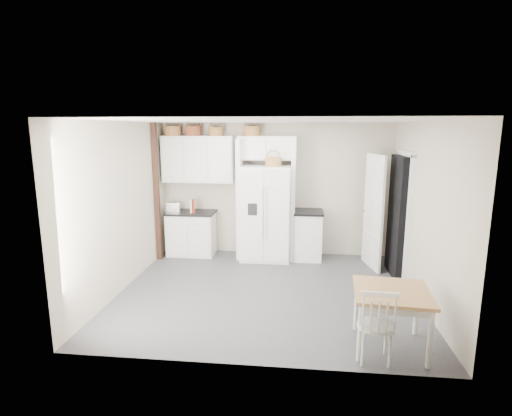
# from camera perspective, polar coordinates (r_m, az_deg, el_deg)

# --- Properties ---
(floor) EXTENTS (4.50, 4.50, 0.00)m
(floor) POSITION_cam_1_polar(r_m,az_deg,el_deg) (6.35, 1.53, -11.78)
(floor) COLOR #37363D
(floor) RESTS_ON ground
(ceiling) EXTENTS (4.50, 4.50, 0.00)m
(ceiling) POSITION_cam_1_polar(r_m,az_deg,el_deg) (5.85, 1.66, 12.37)
(ceiling) COLOR white
(ceiling) RESTS_ON wall_back
(wall_back) EXTENTS (4.50, 0.00, 4.50)m
(wall_back) POSITION_cam_1_polar(r_m,az_deg,el_deg) (7.93, 2.76, 2.65)
(wall_back) COLOR #BCB2A2
(wall_back) RESTS_ON floor
(wall_left) EXTENTS (0.00, 4.00, 4.00)m
(wall_left) POSITION_cam_1_polar(r_m,az_deg,el_deg) (6.54, -18.47, 0.22)
(wall_left) COLOR #BCB2A2
(wall_left) RESTS_ON floor
(wall_right) EXTENTS (0.00, 4.00, 4.00)m
(wall_right) POSITION_cam_1_polar(r_m,az_deg,el_deg) (6.21, 22.77, -0.65)
(wall_right) COLOR #BCB2A2
(wall_right) RESTS_ON floor
(refrigerator) EXTENTS (0.93, 0.75, 1.81)m
(refrigerator) POSITION_cam_1_polar(r_m,az_deg,el_deg) (7.64, 1.44, -0.70)
(refrigerator) COLOR white
(refrigerator) RESTS_ON floor
(base_cab_left) EXTENTS (0.91, 0.57, 0.84)m
(base_cab_left) POSITION_cam_1_polar(r_m,az_deg,el_deg) (8.09, -9.18, -3.69)
(base_cab_left) COLOR silver
(base_cab_left) RESTS_ON floor
(base_cab_right) EXTENTS (0.51, 0.62, 0.90)m
(base_cab_right) POSITION_cam_1_polar(r_m,az_deg,el_deg) (7.80, 7.42, -3.95)
(base_cab_right) COLOR silver
(base_cab_right) RESTS_ON floor
(dining_table) EXTENTS (0.90, 0.90, 0.69)m
(dining_table) POSITION_cam_1_polar(r_m,az_deg,el_deg) (4.99, 18.62, -14.77)
(dining_table) COLOR olive
(dining_table) RESTS_ON floor
(windsor_chair) EXTENTS (0.41, 0.38, 0.81)m
(windsor_chair) POSITION_cam_1_polar(r_m,az_deg,el_deg) (4.66, 16.72, -15.82)
(windsor_chair) COLOR silver
(windsor_chair) RESTS_ON floor
(counter_left) EXTENTS (0.94, 0.61, 0.04)m
(counter_left) POSITION_cam_1_polar(r_m,az_deg,el_deg) (7.99, -9.28, -0.64)
(counter_left) COLOR black
(counter_left) RESTS_ON base_cab_left
(counter_right) EXTENTS (0.55, 0.66, 0.04)m
(counter_right) POSITION_cam_1_polar(r_m,az_deg,el_deg) (7.69, 7.51, -0.55)
(counter_right) COLOR black
(counter_right) RESTS_ON base_cab_right
(toaster) EXTENTS (0.28, 0.18, 0.18)m
(toaster) POSITION_cam_1_polar(r_m,az_deg,el_deg) (8.05, -11.73, 0.16)
(toaster) COLOR silver
(toaster) RESTS_ON counter_left
(cookbook_red) EXTENTS (0.08, 0.17, 0.25)m
(cookbook_red) POSITION_cam_1_polar(r_m,az_deg,el_deg) (7.86, -8.90, 0.25)
(cookbook_red) COLOR #9F2213
(cookbook_red) RESTS_ON counter_left
(cookbook_cream) EXTENTS (0.06, 0.18, 0.26)m
(cookbook_cream) POSITION_cam_1_polar(r_m,az_deg,el_deg) (7.87, -9.21, 0.30)
(cookbook_cream) COLOR beige
(cookbook_cream) RESTS_ON counter_left
(basket_upper_a) EXTENTS (0.32, 0.32, 0.18)m
(basket_upper_a) POSITION_cam_1_polar(r_m,az_deg,el_deg) (8.04, -11.79, 10.72)
(basket_upper_a) COLOR #9A5D36
(basket_upper_a) RESTS_ON upper_cabinet
(basket_upper_b) EXTENTS (0.32, 0.32, 0.19)m
(basket_upper_b) POSITION_cam_1_polar(r_m,az_deg,el_deg) (7.93, -8.99, 10.83)
(basket_upper_b) COLOR brown
(basket_upper_b) RESTS_ON upper_cabinet
(basket_upper_c) EXTENTS (0.28, 0.28, 0.16)m
(basket_upper_c) POSITION_cam_1_polar(r_m,az_deg,el_deg) (7.82, -5.78, 10.81)
(basket_upper_c) COLOR #9A5D36
(basket_upper_c) RESTS_ON upper_cabinet
(basket_bridge_a) EXTENTS (0.32, 0.32, 0.18)m
(basket_bridge_a) POSITION_cam_1_polar(r_m,az_deg,el_deg) (7.71, -0.63, 10.93)
(basket_bridge_a) COLOR #9A5D36
(basket_bridge_a) RESTS_ON bridge_cabinet
(basket_fridge_b) EXTENTS (0.30, 0.30, 0.16)m
(basket_fridge_b) POSITION_cam_1_polar(r_m,az_deg,el_deg) (7.39, 2.47, 6.59)
(basket_fridge_b) COLOR #9A5D36
(basket_fridge_b) RESTS_ON refrigerator
(upper_cabinet) EXTENTS (1.40, 0.34, 0.90)m
(upper_cabinet) POSITION_cam_1_polar(r_m,az_deg,el_deg) (7.93, -8.24, 6.91)
(upper_cabinet) COLOR silver
(upper_cabinet) RESTS_ON wall_back
(bridge_cabinet) EXTENTS (1.12, 0.34, 0.45)m
(bridge_cabinet) POSITION_cam_1_polar(r_m,az_deg,el_deg) (7.69, 1.62, 8.57)
(bridge_cabinet) COLOR silver
(bridge_cabinet) RESTS_ON wall_back
(fridge_panel_left) EXTENTS (0.08, 0.60, 2.30)m
(fridge_panel_left) POSITION_cam_1_polar(r_m,az_deg,el_deg) (7.73, -2.27, 1.30)
(fridge_panel_left) COLOR silver
(fridge_panel_left) RESTS_ON floor
(fridge_panel_right) EXTENTS (0.08, 0.60, 2.30)m
(fridge_panel_right) POSITION_cam_1_polar(r_m,az_deg,el_deg) (7.65, 5.31, 1.15)
(fridge_panel_right) COLOR silver
(fridge_panel_right) RESTS_ON floor
(trim_post) EXTENTS (0.09, 0.09, 2.60)m
(trim_post) POSITION_cam_1_polar(r_m,az_deg,el_deg) (7.75, -14.02, 2.12)
(trim_post) COLOR #3E2518
(trim_post) RESTS_ON floor
(doorway_void) EXTENTS (0.18, 0.85, 2.05)m
(doorway_void) POSITION_cam_1_polar(r_m,az_deg,el_deg) (7.18, 19.70, -1.14)
(doorway_void) COLOR black
(doorway_void) RESTS_ON floor
(door_slab) EXTENTS (0.21, 0.79, 2.05)m
(door_slab) POSITION_cam_1_polar(r_m,az_deg,el_deg) (7.43, 16.41, -0.54)
(door_slab) COLOR white
(door_slab) RESTS_ON floor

